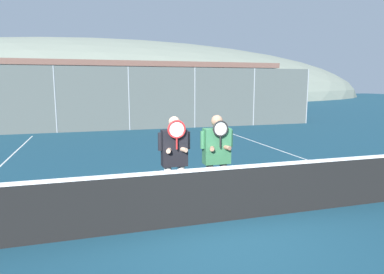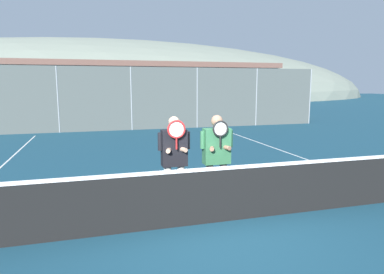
{
  "view_description": "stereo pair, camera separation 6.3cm",
  "coord_description": "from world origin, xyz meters",
  "px_view_note": "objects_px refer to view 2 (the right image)",
  "views": [
    {
      "loc": [
        -1.85,
        -4.96,
        2.24
      ],
      "look_at": [
        -0.09,
        0.92,
        1.28
      ],
      "focal_mm": 32.0,
      "sensor_mm": 36.0,
      "label": 1
    },
    {
      "loc": [
        -1.79,
        -4.98,
        2.24
      ],
      "look_at": [
        -0.09,
        0.92,
        1.28
      ],
      "focal_mm": 32.0,
      "sensor_mm": 36.0,
      "label": 2
    }
  ],
  "objects_px": {
    "car_right_of_center": "(266,104)",
    "car_left_of_center": "(101,107)",
    "player_leftmost": "(174,156)",
    "player_center_left": "(217,153)",
    "car_center": "(188,107)",
    "car_far_left": "(0,110)"
  },
  "relations": [
    {
      "from": "player_leftmost",
      "to": "car_left_of_center",
      "type": "relative_size",
      "value": 0.42
    },
    {
      "from": "car_far_left",
      "to": "car_center",
      "type": "bearing_deg",
      "value": -0.66
    },
    {
      "from": "car_center",
      "to": "car_far_left",
      "type": "bearing_deg",
      "value": 179.34
    },
    {
      "from": "player_center_left",
      "to": "car_far_left",
      "type": "height_order",
      "value": "car_far_left"
    },
    {
      "from": "car_far_left",
      "to": "car_right_of_center",
      "type": "distance_m",
      "value": 15.08
    },
    {
      "from": "car_far_left",
      "to": "car_left_of_center",
      "type": "xyz_separation_m",
      "value": [
        5.03,
        -0.06,
        0.02
      ]
    },
    {
      "from": "player_center_left",
      "to": "car_left_of_center",
      "type": "relative_size",
      "value": 0.42
    },
    {
      "from": "car_left_of_center",
      "to": "car_center",
      "type": "height_order",
      "value": "car_left_of_center"
    },
    {
      "from": "player_center_left",
      "to": "car_right_of_center",
      "type": "height_order",
      "value": "car_right_of_center"
    },
    {
      "from": "car_far_left",
      "to": "car_center",
      "type": "distance_m",
      "value": 10.04
    },
    {
      "from": "player_leftmost",
      "to": "player_center_left",
      "type": "distance_m",
      "value": 0.77
    },
    {
      "from": "player_leftmost",
      "to": "player_center_left",
      "type": "height_order",
      "value": "player_center_left"
    },
    {
      "from": "player_center_left",
      "to": "car_center",
      "type": "relative_size",
      "value": 0.4
    },
    {
      "from": "car_right_of_center",
      "to": "car_left_of_center",
      "type": "bearing_deg",
      "value": 179.09
    },
    {
      "from": "player_leftmost",
      "to": "car_right_of_center",
      "type": "distance_m",
      "value": 16.5
    },
    {
      "from": "player_center_left",
      "to": "car_far_left",
      "type": "bearing_deg",
      "value": 115.59
    },
    {
      "from": "car_left_of_center",
      "to": "car_right_of_center",
      "type": "height_order",
      "value": "car_right_of_center"
    },
    {
      "from": "car_far_left",
      "to": "car_right_of_center",
      "type": "relative_size",
      "value": 1.06
    },
    {
      "from": "car_far_left",
      "to": "car_center",
      "type": "relative_size",
      "value": 1.0
    },
    {
      "from": "car_far_left",
      "to": "car_center",
      "type": "height_order",
      "value": "car_far_left"
    },
    {
      "from": "player_center_left",
      "to": "car_center",
      "type": "distance_m",
      "value": 14.3
    },
    {
      "from": "player_leftmost",
      "to": "car_far_left",
      "type": "bearing_deg",
      "value": 113.07
    }
  ]
}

